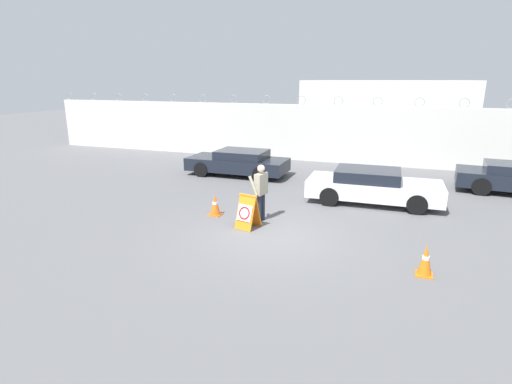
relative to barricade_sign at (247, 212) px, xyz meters
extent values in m
plane|color=#5B5B5E|center=(0.91, -0.33, -0.51)|extent=(90.00, 90.00, 0.00)
cube|color=silver|center=(0.91, 10.82, 1.00)|extent=(36.00, 0.30, 3.01)
torus|color=gray|center=(-16.69, 10.82, 2.72)|extent=(0.47, 0.03, 0.47)
torus|color=gray|center=(-14.73, 10.82, 2.72)|extent=(0.47, 0.03, 0.47)
torus|color=gray|center=(-12.78, 10.82, 2.72)|extent=(0.47, 0.03, 0.47)
torus|color=gray|center=(-10.82, 10.82, 2.72)|extent=(0.47, 0.03, 0.47)
torus|color=gray|center=(-8.87, 10.82, 2.72)|extent=(0.47, 0.03, 0.47)
torus|color=gray|center=(-6.91, 10.82, 2.72)|extent=(0.47, 0.03, 0.47)
torus|color=gray|center=(-4.96, 10.82, 2.72)|extent=(0.47, 0.03, 0.47)
torus|color=gray|center=(-3.00, 10.82, 2.72)|extent=(0.47, 0.03, 0.47)
torus|color=gray|center=(-1.05, 10.82, 2.72)|extent=(0.47, 0.03, 0.47)
torus|color=gray|center=(0.91, 10.82, 2.72)|extent=(0.47, 0.03, 0.47)
torus|color=gray|center=(2.87, 10.82, 2.72)|extent=(0.47, 0.03, 0.47)
torus|color=gray|center=(4.82, 10.82, 2.72)|extent=(0.47, 0.03, 0.47)
torus|color=gray|center=(6.78, 10.82, 2.72)|extent=(0.47, 0.03, 0.47)
torus|color=gray|center=(8.73, 10.82, 2.72)|extent=(0.47, 0.03, 0.47)
cube|color=silver|center=(3.11, 16.05, 1.62)|extent=(9.62, 6.16, 4.25)
cube|color=orange|center=(-0.03, -0.11, -0.02)|extent=(0.63, 0.46, 0.98)
cube|color=orange|center=(0.05, 0.19, -0.02)|extent=(0.63, 0.46, 0.98)
cube|color=orange|center=(0.01, 0.04, 0.49)|extent=(0.60, 0.20, 0.05)
cube|color=white|center=(-0.04, -0.14, 0.00)|extent=(0.51, 0.27, 0.46)
torus|color=red|center=(-0.04, -0.15, 0.00)|extent=(0.41, 0.25, 0.38)
cylinder|color=#232838|center=(0.19, 0.83, -0.08)|extent=(0.15, 0.15, 0.86)
cylinder|color=#232838|center=(0.14, 0.66, -0.08)|extent=(0.15, 0.15, 0.86)
cube|color=gray|center=(0.17, 0.75, 0.68)|extent=(0.34, 0.49, 0.66)
sphere|color=#DBB293|center=(0.17, 0.75, 1.17)|extent=(0.23, 0.23, 0.23)
cylinder|color=gray|center=(0.24, 1.01, 0.69)|extent=(0.09, 0.09, 0.63)
cylinder|color=gray|center=(-0.01, 0.51, 0.67)|extent=(0.36, 0.18, 0.61)
cube|color=orange|center=(4.85, -1.46, -0.49)|extent=(0.37, 0.37, 0.03)
cone|color=orange|center=(4.85, -1.46, -0.12)|extent=(0.31, 0.31, 0.71)
cylinder|color=white|center=(4.85, -1.46, -0.09)|extent=(0.16, 0.16, 0.10)
cube|color=orange|center=(-1.41, 0.74, -0.49)|extent=(0.40, 0.40, 0.03)
cone|color=orange|center=(-1.41, 0.74, -0.14)|extent=(0.34, 0.34, 0.68)
cylinder|color=white|center=(-1.41, 0.74, -0.10)|extent=(0.17, 0.17, 0.10)
cylinder|color=black|center=(-4.33, 5.40, -0.17)|extent=(0.67, 0.21, 0.67)
cylinder|color=black|center=(-4.31, 7.17, -0.17)|extent=(0.67, 0.21, 0.67)
cylinder|color=black|center=(-1.48, 5.38, -0.17)|extent=(0.67, 0.21, 0.67)
cylinder|color=black|center=(-1.46, 7.14, -0.17)|extent=(0.67, 0.21, 0.67)
cube|color=black|center=(-2.90, 6.27, 0.01)|extent=(4.61, 1.92, 0.57)
cube|color=black|center=(-2.67, 6.27, 0.48)|extent=(2.22, 1.71, 0.37)
cylinder|color=black|center=(4.76, 4.80, -0.18)|extent=(0.67, 0.21, 0.66)
cylinder|color=black|center=(4.80, 3.06, -0.18)|extent=(0.67, 0.21, 0.66)
cylinder|color=black|center=(1.89, 4.74, -0.18)|extent=(0.67, 0.21, 0.66)
cylinder|color=black|center=(1.93, 3.00, -0.18)|extent=(0.67, 0.21, 0.66)
cube|color=silver|center=(3.34, 3.90, 0.02)|extent=(4.67, 1.94, 0.59)
cube|color=black|center=(3.11, 3.90, 0.51)|extent=(2.25, 1.71, 0.39)
cylinder|color=black|center=(7.32, 8.00, -0.17)|extent=(0.70, 0.26, 0.68)
cylinder|color=black|center=(7.18, 6.30, -0.17)|extent=(0.70, 0.26, 0.68)
camera|label=1|loc=(4.04, -10.49, 3.77)|focal=28.00mm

